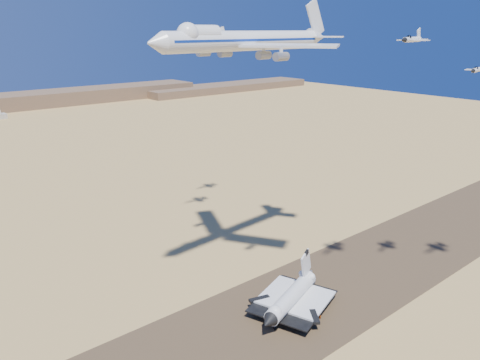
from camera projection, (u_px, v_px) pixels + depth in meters
ground at (241, 335)px, 153.83m from camera, size 1200.00×1200.00×0.00m
runway at (241, 335)px, 153.83m from camera, size 600.00×50.00×0.06m
ridgeline at (8, 105)px, 576.72m from camera, size 960.00×90.00×18.00m
shuttle at (291, 299)px, 165.51m from camera, size 38.77×31.42×18.87m
carrier_747 at (243, 41)px, 155.57m from camera, size 82.85×63.99×20.63m
crew_a at (320, 317)px, 162.21m from camera, size 0.64×0.78×1.85m
crew_b at (321, 312)px, 165.02m from camera, size 0.79×0.91×1.63m
crew_c at (314, 312)px, 164.91m from camera, size 0.87×1.06×1.60m
chase_jet_a at (412, 39)px, 138.33m from camera, size 16.44×9.42×4.16m
chase_jet_b at (478, 69)px, 147.55m from camera, size 14.72×8.30×3.70m
chase_jet_d at (199, 32)px, 197.69m from camera, size 15.97×8.56×3.98m
chase_jet_e at (213, 33)px, 222.48m from camera, size 15.59×8.26×3.88m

